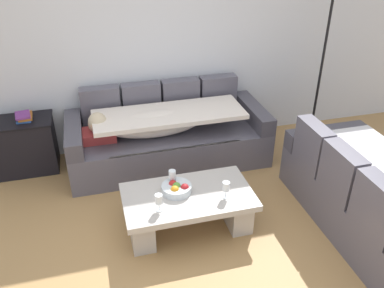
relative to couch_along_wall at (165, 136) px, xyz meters
The scene contains 12 objects.
ground_plane 1.67m from the couch_along_wall, 97.34° to the right, with size 14.00×14.00×0.00m, color #AC804C.
back_wall 1.17m from the couch_along_wall, 111.67° to the left, with size 9.00×0.10×2.70m, color silver.
couch_along_wall is the anchor object (origin of this frame).
couch_near_window 2.29m from the couch_along_wall, 45.43° to the right, with size 0.92×1.84×0.88m.
coffee_table 1.23m from the couch_along_wall, 91.88° to the right, with size 1.20×0.68×0.38m.
fruit_bowl 1.17m from the couch_along_wall, 96.43° to the right, with size 0.28×0.28×0.10m.
wine_glass_near_left 1.43m from the couch_along_wall, 103.78° to the right, with size 0.07×0.07×0.17m.
wine_glass_near_right 1.40m from the couch_along_wall, 78.39° to the right, with size 0.07×0.07×0.17m.
wine_glass_far_back 1.07m from the couch_along_wall, 97.97° to the right, with size 0.07×0.07×0.17m.
side_cabinet 1.62m from the couch_along_wall, behind, with size 0.72×0.44×0.64m.
book_stack_on_cabinet 1.59m from the couch_along_wall, behind, with size 0.19×0.24×0.07m.
floor_lamp 2.09m from the couch_along_wall, ahead, with size 0.33×0.31×1.95m.
Camera 1 is at (-0.56, -2.47, 2.62)m, focal length 37.42 mm.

